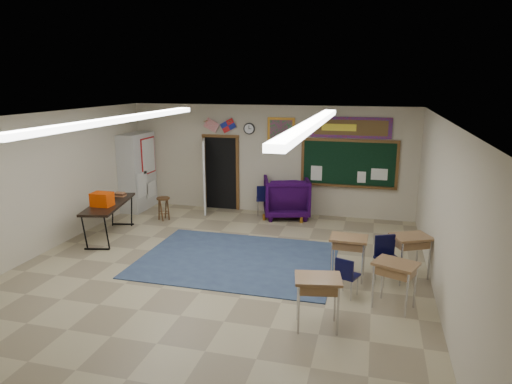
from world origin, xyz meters
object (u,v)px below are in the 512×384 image
(student_desk_front_left, at_px, (348,255))
(wooden_stool, at_px, (164,208))
(folding_table, at_px, (110,218))
(student_desk_front_right, at_px, (410,254))
(wingback_armchair, at_px, (286,197))

(student_desk_front_left, relative_size, wooden_stool, 1.33)
(student_desk_front_left, xyz_separation_m, folding_table, (-5.64, 0.95, 0.00))
(student_desk_front_right, relative_size, folding_table, 0.40)
(student_desk_front_right, height_order, wooden_stool, student_desk_front_right)
(wooden_stool, bearing_deg, wingback_armchair, 20.32)
(wingback_armchair, height_order, wooden_stool, wingback_armchair)
(wingback_armchair, bearing_deg, wooden_stool, 4.11)
(student_desk_front_left, distance_m, student_desk_front_right, 1.18)
(wingback_armchair, bearing_deg, folding_table, 19.73)
(wingback_armchair, relative_size, folding_table, 0.58)
(student_desk_front_left, distance_m, wooden_stool, 5.60)
(wingback_armchair, xyz_separation_m, folding_table, (-3.75, -2.72, -0.10))
(student_desk_front_right, height_order, folding_table, folding_table)
(wingback_armchair, distance_m, student_desk_front_right, 4.49)
(student_desk_front_right, xyz_separation_m, wooden_stool, (-6.13, 2.16, -0.14))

